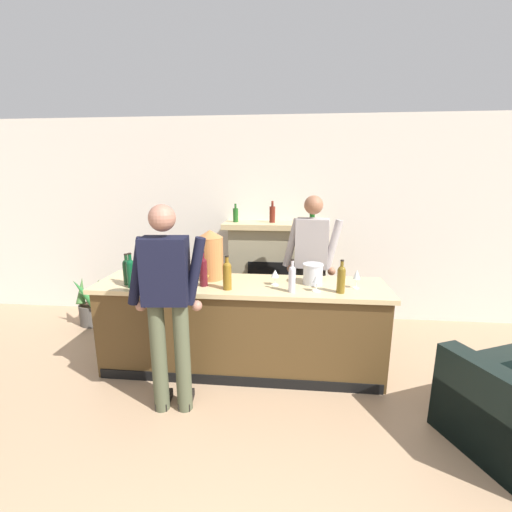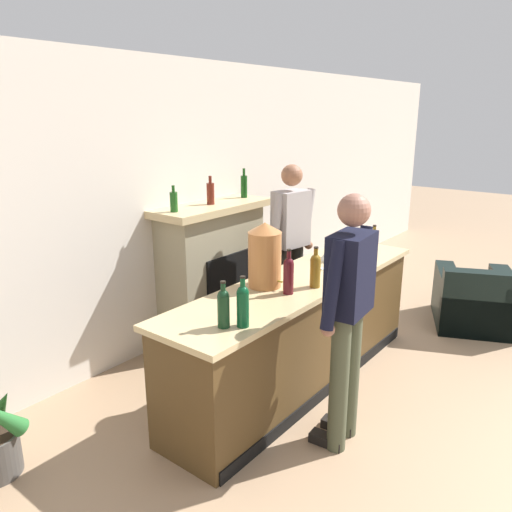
{
  "view_description": "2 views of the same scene",
  "coord_description": "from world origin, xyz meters",
  "views": [
    {
      "loc": [
        0.31,
        -0.78,
        1.99
      ],
      "look_at": [
        -0.03,
        2.61,
        1.18
      ],
      "focal_mm": 24.0,
      "sensor_mm": 36.0,
      "label": 1
    },
    {
      "loc": [
        -3.45,
        0.34,
        2.26
      ],
      "look_at": [
        -0.3,
        2.8,
        1.1
      ],
      "focal_mm": 35.0,
      "sensor_mm": 36.0,
      "label": 2
    }
  ],
  "objects": [
    {
      "name": "person_bartender",
      "position": [
        0.56,
        3.04,
        0.99
      ],
      "size": [
        0.65,
        0.35,
        1.78
      ],
      "color": "black",
      "rests_on": "ground_plane"
    },
    {
      "name": "wine_glass_front_left",
      "position": [
        0.57,
        2.27,
        1.06
      ],
      "size": [
        0.08,
        0.08,
        0.17
      ],
      "color": "silver",
      "rests_on": "bar_counter"
    },
    {
      "name": "copper_dispenser",
      "position": [
        -0.49,
        2.57,
        1.2
      ],
      "size": [
        0.26,
        0.3,
        0.51
      ],
      "color": "#B26D3A",
      "rests_on": "bar_counter"
    },
    {
      "name": "wine_bottle_chardonnay_pale",
      "position": [
        -1.19,
        2.22,
        1.09
      ],
      "size": [
        0.08,
        0.08,
        0.34
      ],
      "color": "#0B4222",
      "rests_on": "bar_counter"
    },
    {
      "name": "ice_bucket_steel",
      "position": [
        0.55,
        2.5,
        1.04
      ],
      "size": [
        0.2,
        0.2,
        0.2
      ],
      "color": "silver",
      "rests_on": "bar_counter"
    },
    {
      "name": "fireplace_stone",
      "position": [
        0.1,
        3.68,
        0.7
      ],
      "size": [
        1.3,
        0.52,
        1.69
      ],
      "color": "gray",
      "rests_on": "ground_plane"
    },
    {
      "name": "potted_plant_corner",
      "position": [
        -2.35,
        3.33,
        0.28
      ],
      "size": [
        0.38,
        0.37,
        0.7
      ],
      "color": "#4C4842",
      "rests_on": "ground_plane"
    },
    {
      "name": "wine_bottle_port_short",
      "position": [
        0.78,
        2.25,
        1.08
      ],
      "size": [
        0.08,
        0.08,
        0.31
      ],
      "color": "brown",
      "rests_on": "bar_counter"
    },
    {
      "name": "bar_counter",
      "position": [
        -0.17,
        2.43,
        0.47
      ],
      "size": [
        2.88,
        0.7,
        0.94
      ],
      "color": "#4A341A",
      "rests_on": "ground_plane"
    },
    {
      "name": "person_customer",
      "position": [
        -0.67,
        1.75,
        0.99
      ],
      "size": [
        0.66,
        0.33,
        1.78
      ],
      "color": "#454A34",
      "rests_on": "ground_plane"
    },
    {
      "name": "wall_back_panel",
      "position": [
        0.0,
        3.94,
        1.38
      ],
      "size": [
        12.0,
        0.07,
        2.75
      ],
      "color": "silver",
      "rests_on": "ground_plane"
    },
    {
      "name": "wine_bottle_merlot_tall",
      "position": [
        -0.51,
        2.33,
        1.09
      ],
      "size": [
        0.08,
        0.08,
        0.35
      ],
      "color": "#4C1118",
      "rests_on": "bar_counter"
    },
    {
      "name": "wine_bottle_rose_blush",
      "position": [
        0.34,
        2.23,
        1.08
      ],
      "size": [
        0.07,
        0.07,
        0.31
      ],
      "color": "#B4B2BF",
      "rests_on": "bar_counter"
    },
    {
      "name": "wine_bottle_riesling_slim",
      "position": [
        -1.27,
        2.3,
        1.08
      ],
      "size": [
        0.08,
        0.08,
        0.31
      ],
      "color": "#11321A",
      "rests_on": "bar_counter"
    },
    {
      "name": "wine_glass_front_right",
      "position": [
        0.18,
        2.42,
        1.05
      ],
      "size": [
        0.08,
        0.08,
        0.15
      ],
      "color": "silver",
      "rests_on": "bar_counter"
    },
    {
      "name": "wine_bottle_burgundy_dark",
      "position": [
        -0.26,
        2.25,
        1.09
      ],
      "size": [
        0.08,
        0.08,
        0.33
      ],
      "color": "brown",
      "rests_on": "bar_counter"
    },
    {
      "name": "wine_glass_mid_counter",
      "position": [
        0.95,
        2.4,
        1.07
      ],
      "size": [
        0.07,
        0.07,
        0.18
      ],
      "color": "silver",
      "rests_on": "bar_counter"
    }
  ]
}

